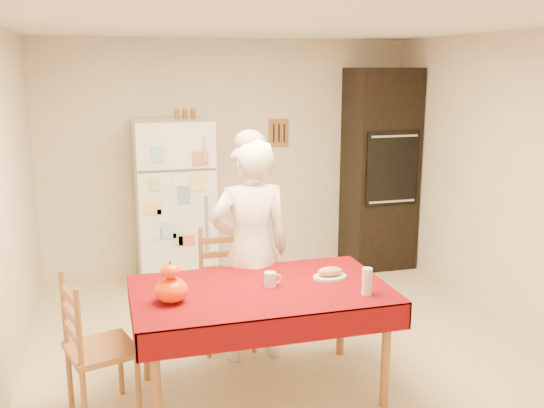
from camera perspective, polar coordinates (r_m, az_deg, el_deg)
name	(u,v)px	position (r m, az deg, el deg)	size (l,w,h in m)	color
floor	(290,356)	(4.87, 1.74, -14.08)	(4.50, 4.50, 0.00)	#CAB592
room_shell	(292,149)	(4.39, 1.87, 5.19)	(4.02, 4.52, 2.51)	beige
refrigerator	(175,204)	(6.22, -9.14, 0.02)	(0.75, 0.74, 1.70)	white
oven_cabinet	(380,169)	(6.84, 10.09, 3.27)	(0.70, 0.62, 2.20)	black
dining_table	(261,298)	(4.10, -1.06, -8.82)	(1.70, 1.00, 0.76)	brown
chair_far	(226,283)	(4.91, -4.38, -7.44)	(0.43, 0.41, 0.95)	brown
chair_left	(91,343)	(4.06, -16.71, -12.45)	(0.50, 0.51, 0.95)	brown
seated_woman	(251,251)	(4.55, -2.03, -4.47)	(0.62, 0.41, 1.71)	white
coffee_mug	(270,279)	(4.08, -0.17, -7.12)	(0.08, 0.08, 0.10)	silver
pumpkin_lower	(171,290)	(3.86, -9.46, -7.99)	(0.21, 0.21, 0.16)	#E04205
pumpkin_upper	(171,271)	(3.82, -9.53, -6.23)	(0.12, 0.12, 0.09)	#E63D05
wine_glass	(367,281)	(3.98, 8.93, -7.20)	(0.07, 0.07, 0.18)	silver
bread_plate	(330,277)	(4.27, 5.46, -6.85)	(0.24, 0.24, 0.02)	white
bread_loaf	(330,271)	(4.26, 5.47, -6.34)	(0.18, 0.10, 0.06)	#A68651
spice_jar_left	(177,114)	(6.14, -8.95, 8.37)	(0.05, 0.05, 0.10)	#95641B
spice_jar_mid	(185,114)	(6.15, -8.20, 8.40)	(0.05, 0.05, 0.10)	brown
spice_jar_right	(193,114)	(6.16, -7.44, 8.43)	(0.05, 0.05, 0.10)	#934C1A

